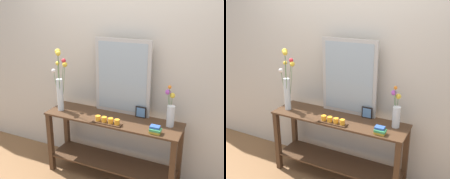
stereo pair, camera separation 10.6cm
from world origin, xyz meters
TOP-DOWN VIEW (x-y plane):
  - ground_plane at (0.00, 0.00)m, footprint 7.00×6.00m
  - wall_back at (0.00, 0.33)m, footprint 6.40×0.08m
  - console_table at (0.00, 0.00)m, footprint 1.54×0.42m
  - mirror_leaning at (0.04, 0.18)m, footprint 0.65×0.03m
  - tall_vase_left at (-0.64, -0.04)m, footprint 0.18×0.23m
  - vase_right at (0.62, 0.09)m, footprint 0.12×0.14m
  - candle_tray at (0.01, -0.14)m, footprint 0.32×0.09m
  - picture_frame_small at (0.28, 0.14)m, footprint 0.12×0.01m
  - book_stack at (0.53, -0.14)m, footprint 0.11×0.09m

SIDE VIEW (x-z plane):
  - ground_plane at x=0.00m, z-range -0.02..0.00m
  - console_table at x=0.00m, z-range 0.09..0.85m
  - candle_tray at x=0.01m, z-range 0.76..0.83m
  - book_stack at x=0.53m, z-range 0.76..0.84m
  - picture_frame_small at x=0.28m, z-range 0.76..0.89m
  - vase_right at x=0.62m, z-range 0.71..1.13m
  - tall_vase_left at x=-0.64m, z-range 0.72..1.45m
  - mirror_leaning at x=0.04m, z-range 0.76..1.61m
  - wall_back at x=0.00m, z-range 0.00..2.70m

